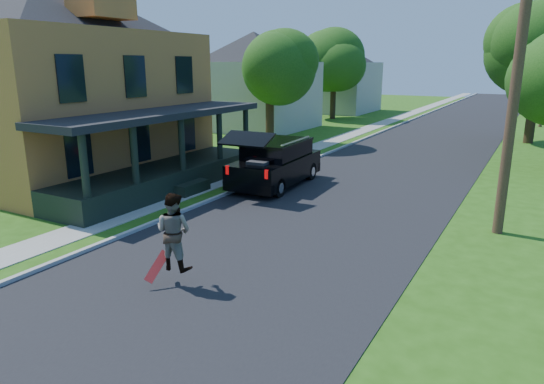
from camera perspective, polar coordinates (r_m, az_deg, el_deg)
The scene contains 15 objects.
ground at distance 11.56m, azimuth -6.79°, elevation -10.32°, with size 140.00×140.00×0.00m, color #275310.
street at distance 29.48m, azimuth 16.69°, elevation 4.71°, with size 8.00×120.00×0.02m, color black.
curb at distance 30.60m, azimuth 9.27°, elevation 5.49°, with size 0.15×120.00×0.12m, color #9E9F9A.
sidewalk at distance 31.15m, azimuth 6.58°, elevation 5.75°, with size 1.30×120.00×0.03m, color gray.
front_walk at distance 21.89m, azimuth -17.81°, elevation 1.24°, with size 6.50×1.20×0.03m, color gray.
main_house at distance 23.87m, azimuth -24.39°, elevation 13.67°, with size 15.56×15.56×10.10m.
neighbor_house_mid at distance 37.94m, azimuth -2.15°, elevation 13.82°, with size 12.78×12.78×8.30m.
neighbor_house_far at distance 52.27m, azimuth 7.30°, elevation 14.01°, with size 12.78×12.78×8.30m.
black_suv at distance 19.85m, azimuth 0.43°, elevation 3.41°, with size 2.28×5.41×2.48m.
skateboarder at distance 11.13m, azimuth -11.51°, elevation -4.55°, with size 0.93×0.75×1.78m.
skateboard at distance 11.33m, azimuth -13.37°, elevation -8.63°, with size 0.27×0.63×0.65m.
tree_left_mid at distance 30.09m, azimuth -0.28°, elevation 15.42°, with size 5.90×6.06×7.83m.
tree_left_far at distance 44.83m, azimuth 7.32°, elevation 15.29°, with size 6.55×6.63×8.39m.
tree_right_mid at distance 34.74m, azimuth 29.12°, elevation 15.55°, with size 6.37×6.33×9.67m.
utility_pole_near at distance 15.28m, azimuth 27.24°, elevation 15.28°, with size 1.78×0.57×10.53m.
Camera 1 is at (6.25, -8.39, 4.91)m, focal length 32.00 mm.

